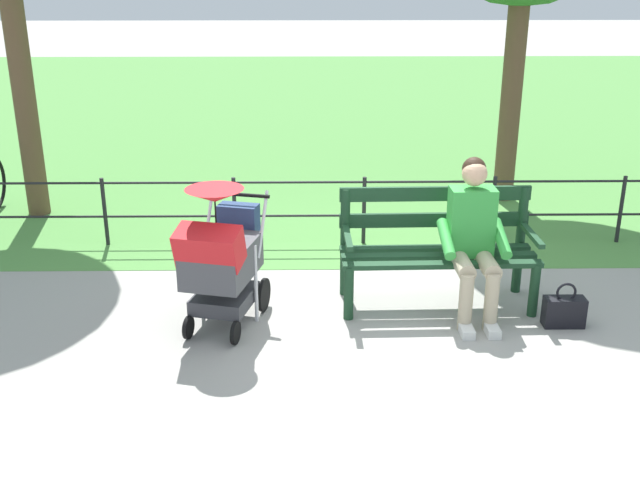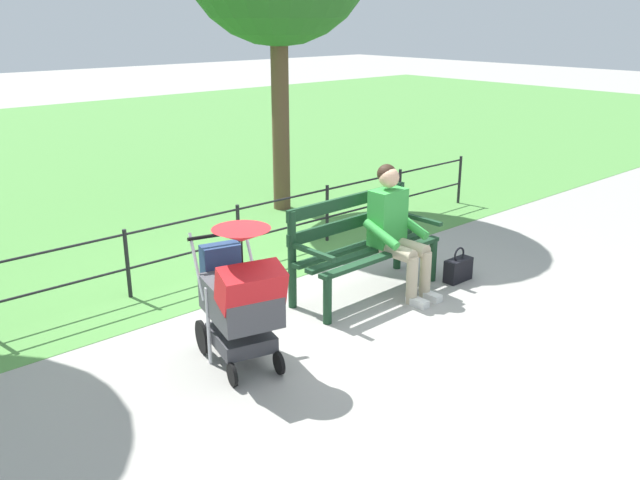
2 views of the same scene
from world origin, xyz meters
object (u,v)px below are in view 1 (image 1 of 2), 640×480
(handbag, at_px, (564,311))
(person_on_bench, at_px, (473,235))
(park_bench, at_px, (437,243))
(stroller, at_px, (221,256))

(handbag, bearing_deg, person_on_bench, -20.28)
(park_bench, relative_size, handbag, 4.36)
(park_bench, height_order, stroller, stroller)
(person_on_bench, height_order, handbag, person_on_bench)
(stroller, height_order, handbag, stroller)
(person_on_bench, bearing_deg, stroller, 6.01)
(park_bench, distance_m, person_on_bench, 0.37)
(park_bench, bearing_deg, person_on_bench, 138.19)
(person_on_bench, relative_size, handbag, 3.45)
(park_bench, relative_size, stroller, 1.40)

